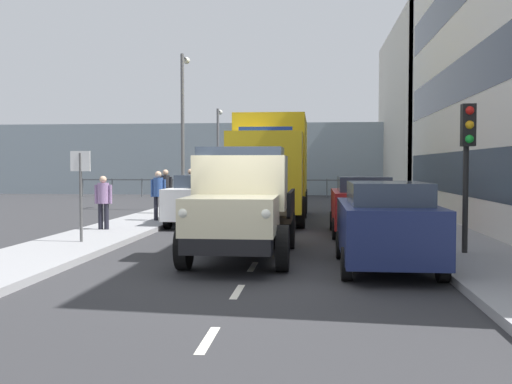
# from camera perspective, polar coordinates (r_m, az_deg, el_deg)

# --- Properties ---
(ground_plane) EXTENTS (80.00, 80.00, 0.00)m
(ground_plane) POSITION_cam_1_polar(r_m,az_deg,el_deg) (20.26, 2.13, -3.24)
(ground_plane) COLOR #2D2D30
(sidewalk_left) EXTENTS (2.28, 36.66, 0.15)m
(sidewalk_left) POSITION_cam_1_polar(r_m,az_deg,el_deg) (20.51, 15.43, -3.04)
(sidewalk_left) COLOR gray
(sidewalk_left) RESTS_ON ground_plane
(sidewalk_right) EXTENTS (2.28, 36.66, 0.15)m
(sidewalk_right) POSITION_cam_1_polar(r_m,az_deg,el_deg) (21.07, -10.80, -2.85)
(sidewalk_right) COLOR gray
(sidewalk_right) RESTS_ON ground_plane
(road_centreline_markings) EXTENTS (0.12, 33.27, 0.01)m
(road_centreline_markings) POSITION_cam_1_polar(r_m,az_deg,el_deg) (19.93, 2.07, -3.32)
(road_centreline_markings) COLOR silver
(road_centreline_markings) RESTS_ON ground_plane
(building_far_block) EXTENTS (6.43, 15.31, 10.35)m
(building_far_block) POSITION_cam_1_polar(r_m,az_deg,el_deg) (37.69, 17.78, 7.19)
(building_far_block) COLOR beige
(building_far_block) RESTS_ON ground_plane
(sea_horizon) EXTENTS (80.00, 0.80, 5.00)m
(sea_horizon) POSITION_cam_1_polar(r_m,az_deg,el_deg) (41.47, 3.95, 3.17)
(sea_horizon) COLOR #84939E
(sea_horizon) RESTS_ON ground_plane
(seawall_railing) EXTENTS (28.08, 0.08, 1.20)m
(seawall_railing) POSITION_cam_1_polar(r_m,az_deg,el_deg) (37.89, 3.78, 0.84)
(seawall_railing) COLOR #4C5156
(seawall_railing) RESTS_ON ground_plane
(truck_vintage_cream) EXTENTS (2.17, 5.64, 2.43)m
(truck_vintage_cream) POSITION_cam_1_polar(r_m,az_deg,el_deg) (12.80, -1.44, -1.31)
(truck_vintage_cream) COLOR black
(truck_vintage_cream) RESTS_ON ground_plane
(lorry_cargo_yellow) EXTENTS (2.58, 8.20, 3.87)m
(lorry_cargo_yellow) POSITION_cam_1_polar(r_m,az_deg,el_deg) (22.29, 1.53, 2.63)
(lorry_cargo_yellow) COLOR gold
(lorry_cargo_yellow) RESTS_ON ground_plane
(car_navy_kerbside_near) EXTENTS (1.84, 4.07, 1.72)m
(car_navy_kerbside_near) POSITION_cam_1_polar(r_m,az_deg,el_deg) (11.93, 12.35, -3.01)
(car_navy_kerbside_near) COLOR navy
(car_navy_kerbside_near) RESTS_ON ground_plane
(car_red_kerbside_1) EXTENTS (1.82, 3.84, 1.72)m
(car_red_kerbside_1) POSITION_cam_1_polar(r_m,az_deg,el_deg) (17.71, 10.16, -1.20)
(car_red_kerbside_1) COLOR #B21E1E
(car_red_kerbside_1) RESTS_ON ground_plane
(car_white_oppositeside_0) EXTENTS (1.91, 4.51, 1.72)m
(car_white_oppositeside_0) POSITION_cam_1_polar(r_m,az_deg,el_deg) (20.59, -5.17, -0.65)
(car_white_oppositeside_0) COLOR white
(car_white_oppositeside_0) RESTS_ON ground_plane
(car_black_oppositeside_1) EXTENTS (1.94, 4.59, 1.72)m
(car_black_oppositeside_1) POSITION_cam_1_polar(r_m,az_deg,el_deg) (27.47, -2.44, 0.16)
(car_black_oppositeside_1) COLOR black
(car_black_oppositeside_1) RESTS_ON ground_plane
(car_teal_oppositeside_2) EXTENTS (1.98, 4.67, 1.72)m
(car_teal_oppositeside_2) POSITION_cam_1_polar(r_m,az_deg,el_deg) (33.71, -0.93, 0.60)
(car_teal_oppositeside_2) COLOR #1E6670
(car_teal_oppositeside_2) RESTS_ON ground_plane
(pedestrian_by_lamp) EXTENTS (0.53, 0.34, 1.58)m
(pedestrian_by_lamp) POSITION_cam_1_polar(r_m,az_deg,el_deg) (18.17, -14.41, -0.58)
(pedestrian_by_lamp) COLOR black
(pedestrian_by_lamp) RESTS_ON sidewalk_right
(pedestrian_couple_a) EXTENTS (0.53, 0.34, 1.70)m
(pedestrian_couple_a) POSITION_cam_1_polar(r_m,az_deg,el_deg) (20.75, -9.34, 0.05)
(pedestrian_couple_a) COLOR black
(pedestrian_couple_a) RESTS_ON sidewalk_right
(pedestrian_in_dark_coat) EXTENTS (0.53, 0.34, 1.74)m
(pedestrian_in_dark_coat) POSITION_cam_1_polar(r_m,az_deg,el_deg) (23.79, -8.66, 0.43)
(pedestrian_in_dark_coat) COLOR black
(pedestrian_in_dark_coat) RESTS_ON sidewalk_right
(pedestrian_strolling) EXTENTS (0.53, 0.34, 1.75)m
(pedestrian_strolling) POSITION_cam_1_polar(r_m,az_deg,el_deg) (26.08, -6.30, 0.64)
(pedestrian_strolling) COLOR #4C473D
(pedestrian_strolling) RESTS_ON sidewalk_right
(traffic_light_near) EXTENTS (0.28, 0.41, 3.20)m
(traffic_light_near) POSITION_cam_1_polar(r_m,az_deg,el_deg) (13.53, 19.59, 4.24)
(traffic_light_near) COLOR black
(traffic_light_near) RESTS_ON sidewalk_left
(lamp_post_promenade) EXTENTS (0.32, 1.14, 6.92)m
(lamp_post_promenade) POSITION_cam_1_polar(r_m,az_deg,el_deg) (27.37, -6.98, 7.13)
(lamp_post_promenade) COLOR #59595B
(lamp_post_promenade) RESTS_ON sidewalk_right
(lamp_post_far) EXTENTS (0.32, 1.14, 5.51)m
(lamp_post_far) POSITION_cam_1_polar(r_m,az_deg,el_deg) (38.16, -3.63, 4.73)
(lamp_post_far) COLOR #59595B
(lamp_post_far) RESTS_ON sidewalk_right
(street_sign) EXTENTS (0.50, 0.07, 2.25)m
(street_sign) POSITION_cam_1_polar(r_m,az_deg,el_deg) (15.34, -16.45, 1.11)
(street_sign) COLOR #4C4C4C
(street_sign) RESTS_ON sidewalk_right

